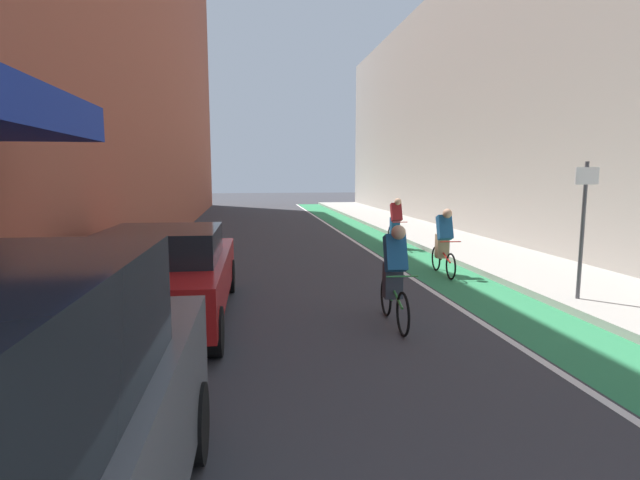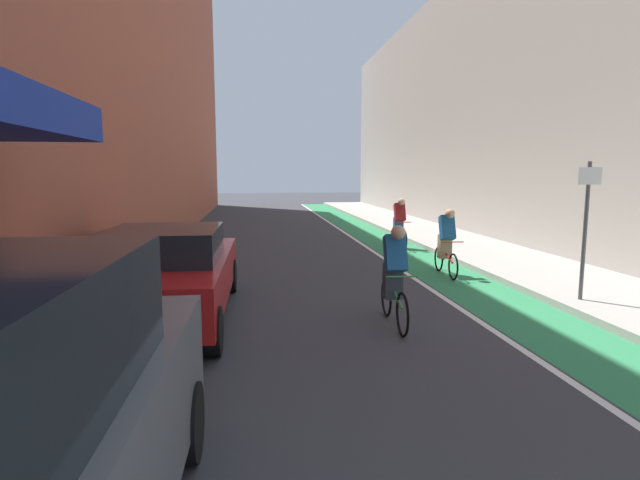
# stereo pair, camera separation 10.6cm
# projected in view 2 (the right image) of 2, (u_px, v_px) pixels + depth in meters

# --- Properties ---
(ground_plane) EXTENTS (90.15, 90.15, 0.00)m
(ground_plane) POSITION_uv_depth(u_px,v_px,m) (300.00, 249.00, 15.57)
(ground_plane) COLOR #38383D
(bike_lane_paint) EXTENTS (1.60, 40.98, 0.00)m
(bike_lane_paint) POSITION_uv_depth(u_px,v_px,m) (379.00, 239.00, 17.93)
(bike_lane_paint) COLOR #2D8451
(bike_lane_paint) RESTS_ON ground
(lane_divider_stripe) EXTENTS (0.12, 40.98, 0.00)m
(lane_divider_stripe) POSITION_uv_depth(u_px,v_px,m) (355.00, 240.00, 17.81)
(lane_divider_stripe) COLOR white
(lane_divider_stripe) RESTS_ON ground
(sidewalk_right) EXTENTS (2.91, 40.98, 0.14)m
(sidewalk_right) POSITION_uv_depth(u_px,v_px,m) (439.00, 236.00, 18.21)
(sidewalk_right) COLOR #A8A59E
(sidewalk_right) RESTS_ON ground
(building_facade_right) EXTENTS (2.40, 36.98, 10.37)m
(building_facade_right) POSITION_uv_depth(u_px,v_px,m) (488.00, 103.00, 19.83)
(building_facade_right) COLOR #B2ADA3
(building_facade_right) RESTS_ON ground
(parked_sedan_red) EXTENTS (2.06, 4.66, 1.53)m
(parked_sedan_red) POSITION_uv_depth(u_px,v_px,m) (167.00, 273.00, 7.97)
(parked_sedan_red) COLOR red
(parked_sedan_red) RESTS_ON ground
(cyclist_mid) EXTENTS (0.48, 1.71, 1.61)m
(cyclist_mid) POSITION_uv_depth(u_px,v_px,m) (394.00, 273.00, 7.67)
(cyclist_mid) COLOR black
(cyclist_mid) RESTS_ON ground
(cyclist_trailing) EXTENTS (0.48, 1.66, 1.58)m
(cyclist_trailing) POSITION_uv_depth(u_px,v_px,m) (446.00, 241.00, 11.49)
(cyclist_trailing) COLOR black
(cyclist_trailing) RESTS_ON ground
(cyclist_far) EXTENTS (0.48, 1.72, 1.61)m
(cyclist_far) POSITION_uv_depth(u_px,v_px,m) (399.00, 222.00, 15.64)
(cyclist_far) COLOR black
(cyclist_far) RESTS_ON ground
(street_sign_post) EXTENTS (0.44, 0.07, 2.45)m
(street_sign_post) POSITION_uv_depth(u_px,v_px,m) (586.00, 218.00, 8.63)
(street_sign_post) COLOR #4C4C51
(street_sign_post) RESTS_ON sidewalk_right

